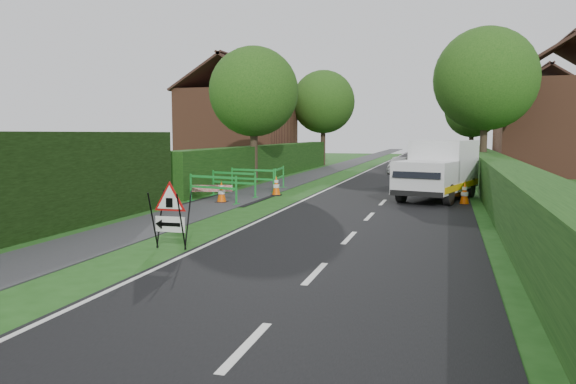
{
  "coord_description": "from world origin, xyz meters",
  "views": [
    {
      "loc": [
        4.67,
        -8.36,
        2.46
      ],
      "look_at": [
        1.23,
        3.71,
        1.14
      ],
      "focal_mm": 35.0,
      "sensor_mm": 36.0,
      "label": 1
    }
  ],
  "objects": [
    {
      "name": "ped_barrier_1",
      "position": [
        -3.28,
        11.88,
        0.63
      ],
      "size": [
        2.08,
        0.86,
        1.0
      ],
      "rotation": [
        0.0,
        0.0,
        -0.25
      ],
      "color": "green",
      "rests_on": "ground"
    },
    {
      "name": "tree_fe",
      "position": [
        6.4,
        38.0,
        4.22
      ],
      "size": [
        4.2,
        4.2,
        6.33
      ],
      "color": "#2D2116",
      "rests_on": "ground"
    },
    {
      "name": "traffic_cone_0",
      "position": [
        5.26,
        11.78,
        0.39
      ],
      "size": [
        0.38,
        0.38,
        0.79
      ],
      "color": "black",
      "rests_on": "ground"
    },
    {
      "name": "triangle_sign",
      "position": [
        -0.96,
        2.19,
        0.85
      ],
      "size": [
        0.85,
        0.85,
        1.22
      ],
      "rotation": [
        0.0,
        0.0,
        -0.01
      ],
      "color": "black",
      "rests_on": "ground"
    },
    {
      "name": "tree_ne",
      "position": [
        6.4,
        22.0,
        5.17
      ],
      "size": [
        5.2,
        5.2,
        7.79
      ],
      "color": "#2D2116",
      "rests_on": "ground"
    },
    {
      "name": "ped_barrier_2",
      "position": [
        -3.2,
        13.79,
        0.63
      ],
      "size": [
        2.09,
        0.69,
        1.0
      ],
      "rotation": [
        0.0,
        0.0,
        -0.17
      ],
      "color": "green",
      "rests_on": "ground"
    },
    {
      "name": "traffic_cone_4",
      "position": [
        -1.83,
        12.76,
        0.39
      ],
      "size": [
        0.38,
        0.38,
        0.79
      ],
      "color": "black",
      "rests_on": "ground"
    },
    {
      "name": "ground",
      "position": [
        0.0,
        0.0,
        0.0
      ],
      "size": [
        120.0,
        120.0,
        0.0
      ],
      "primitive_type": "plane",
      "color": "#1E4D16",
      "rests_on": "ground"
    },
    {
      "name": "hedge_east",
      "position": [
        6.5,
        16.0,
        0.0
      ],
      "size": [
        1.2,
        50.0,
        1.5
      ],
      "primitive_type": "cube",
      "color": "#14380F",
      "rests_on": "ground"
    },
    {
      "name": "house_east_a",
      "position": [
        11.0,
        28.0,
        2.9
      ],
      "size": [
        7.5,
        7.4,
        7.88
      ],
      "color": "brown",
      "rests_on": "ground"
    },
    {
      "name": "redwhite_plank",
      "position": [
        -3.6,
        10.51,
        0.0
      ],
      "size": [
        1.46,
        0.44,
        0.25
      ],
      "primitive_type": "cube",
      "rotation": [
        0.0,
        0.0,
        0.27
      ],
      "color": "red",
      "rests_on": "ground"
    },
    {
      "name": "traffic_cone_1",
      "position": [
        5.11,
        14.11,
        0.39
      ],
      "size": [
        0.38,
        0.38,
        0.79
      ],
      "color": "black",
      "rests_on": "ground"
    },
    {
      "name": "hedge_west_far",
      "position": [
        -5.0,
        22.0,
        0.0
      ],
      "size": [
        1.0,
        24.0,
        1.8
      ],
      "primitive_type": "cube",
      "color": "#14380F",
      "rests_on": "ground"
    },
    {
      "name": "ped_barrier_3",
      "position": [
        -2.32,
        14.82,
        0.63
      ],
      "size": [
        0.59,
        2.09,
        1.0
      ],
      "rotation": [
        0.0,
        0.0,
        1.69
      ],
      "color": "green",
      "rests_on": "ground"
    },
    {
      "name": "tree_fw",
      "position": [
        -4.6,
        34.0,
        4.83
      ],
      "size": [
        4.8,
        4.8,
        7.24
      ],
      "color": "#2D2116",
      "rests_on": "ground"
    },
    {
      "name": "tree_nw",
      "position": [
        -4.6,
        18.0,
        4.48
      ],
      "size": [
        4.4,
        4.4,
        6.7
      ],
      "color": "#2D2116",
      "rests_on": "ground"
    },
    {
      "name": "house_west",
      "position": [
        -10.0,
        30.0,
        2.9
      ],
      "size": [
        7.5,
        7.4,
        7.88
      ],
      "color": "brown",
      "rests_on": "ground"
    },
    {
      "name": "road_surface",
      "position": [
        2.5,
        35.0,
        0.0
      ],
      "size": [
        6.0,
        90.0,
        0.02
      ],
      "primitive_type": "cube",
      "color": "black",
      "rests_on": "ground"
    },
    {
      "name": "ped_barrier_0",
      "position": [
        -3.28,
        9.85,
        0.63
      ],
      "size": [
        2.08,
        0.84,
        1.0
      ],
      "rotation": [
        0.0,
        0.0,
        -0.24
      ],
      "color": "green",
      "rests_on": "ground"
    },
    {
      "name": "hatchback_car",
      "position": [
        1.8,
        26.57,
        0.54
      ],
      "size": [
        1.35,
        3.22,
        1.09
      ],
      "primitive_type": "imported",
      "rotation": [
        0.0,
        0.0,
        0.02
      ],
      "color": "silver",
      "rests_on": "ground"
    },
    {
      "name": "traffic_cone_2",
      "position": [
        5.04,
        15.14,
        0.39
      ],
      "size": [
        0.38,
        0.38,
        0.79
      ],
      "color": "black",
      "rests_on": "ground"
    },
    {
      "name": "traffic_cone_3",
      "position": [
        -3.03,
        10.02,
        0.39
      ],
      "size": [
        0.38,
        0.38,
        0.79
      ],
      "color": "black",
      "rests_on": "ground"
    },
    {
      "name": "house_east_b",
      "position": [
        12.0,
        42.0,
        2.9
      ],
      "size": [
        7.5,
        7.4,
        7.88
      ],
      "color": "brown",
      "rests_on": "ground"
    },
    {
      "name": "footpath",
      "position": [
        -3.0,
        35.0,
        0.01
      ],
      "size": [
        2.0,
        90.0,
        0.02
      ],
      "primitive_type": "cube",
      "color": "#2D2D30",
      "rests_on": "ground"
    },
    {
      "name": "works_van",
      "position": [
        4.38,
        13.15,
        1.16
      ],
      "size": [
        3.07,
        5.11,
        2.19
      ],
      "rotation": [
        0.0,
        0.0,
        -0.27
      ],
      "color": "silver",
      "rests_on": "ground"
    }
  ]
}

